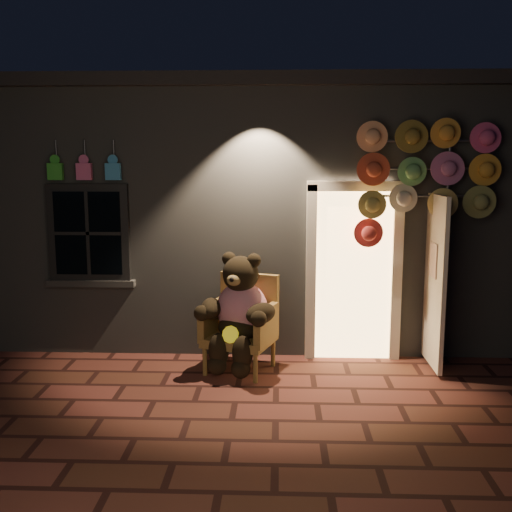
{
  "coord_description": "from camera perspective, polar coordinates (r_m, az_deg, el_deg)",
  "views": [
    {
      "loc": [
        0.44,
        -5.76,
        2.46
      ],
      "look_at": [
        0.18,
        1.0,
        1.35
      ],
      "focal_mm": 42.0,
      "sensor_mm": 36.0,
      "label": 1
    }
  ],
  "objects": [
    {
      "name": "wicker_armchair",
      "position": [
        7.05,
        -1.29,
        -6.39
      ],
      "size": [
        0.93,
        0.89,
        1.11
      ],
      "rotation": [
        0.0,
        0.0,
        -0.33
      ],
      "color": "olive",
      "rests_on": "ground"
    },
    {
      "name": "hat_rack",
      "position": [
        7.24,
        15.61,
        7.38
      ],
      "size": [
        1.64,
        0.22,
        2.89
      ],
      "color": "#59595E",
      "rests_on": "ground"
    },
    {
      "name": "ground",
      "position": [
        6.28,
        -2.01,
        -13.75
      ],
      "size": [
        60.0,
        60.0,
        0.0
      ],
      "primitive_type": "plane",
      "color": "#5E2A23",
      "rests_on": "ground"
    },
    {
      "name": "teddy_bear",
      "position": [
        6.87,
        -1.62,
        -5.34
      ],
      "size": [
        0.92,
        0.86,
        1.34
      ],
      "rotation": [
        0.0,
        0.0,
        -0.33
      ],
      "color": "#BD143B",
      "rests_on": "ground"
    },
    {
      "name": "shop_building",
      "position": [
        9.79,
        -0.34,
        5.08
      ],
      "size": [
        7.3,
        5.95,
        3.51
      ],
      "color": "slate",
      "rests_on": "ground"
    }
  ]
}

